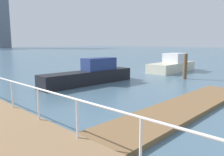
{
  "coord_description": "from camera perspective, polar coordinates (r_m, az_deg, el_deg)",
  "views": [
    {
      "loc": [
        -6.61,
        6.16,
        2.9
      ],
      "look_at": [
        -0.11,
        12.37,
        1.5
      ],
      "focal_mm": 35.8,
      "sensor_mm": 36.0,
      "label": 1
    }
  ],
  "objects": [
    {
      "name": "ground_plane",
      "position": [
        15.61,
        -20.39,
        -2.42
      ],
      "size": [
        300.0,
        300.0,
        0.0
      ],
      "primitive_type": "plane",
      "color": "slate"
    },
    {
      "name": "floating_dock",
      "position": [
        10.28,
        17.33,
        -7.43
      ],
      "size": [
        11.59,
        2.0,
        0.18
      ],
      "primitive_type": "cube",
      "color": "olive",
      "rests_on": "ground_plane"
    },
    {
      "name": "boardwalk_railing",
      "position": [
        4.58,
        7.42,
        -12.2
      ],
      "size": [
        0.06,
        24.94,
        1.08
      ],
      "color": "white",
      "rests_on": "boardwalk"
    },
    {
      "name": "dock_piling_3",
      "position": [
        19.21,
        18.2,
        2.82
      ],
      "size": [
        0.31,
        0.31,
        2.06
      ],
      "primitive_type": "cylinder",
      "color": "brown",
      "rests_on": "ground_plane"
    },
    {
      "name": "moored_boat_1",
      "position": [
        16.23,
        -5.45,
        0.88
      ],
      "size": [
        7.43,
        1.78,
        1.84
      ],
      "color": "black",
      "rests_on": "ground_plane"
    },
    {
      "name": "moored_boat_2",
      "position": [
        24.11,
        15.19,
        3.24
      ],
      "size": [
        6.64,
        2.4,
        1.87
      ],
      "color": "beige",
      "rests_on": "ground_plane"
    }
  ]
}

